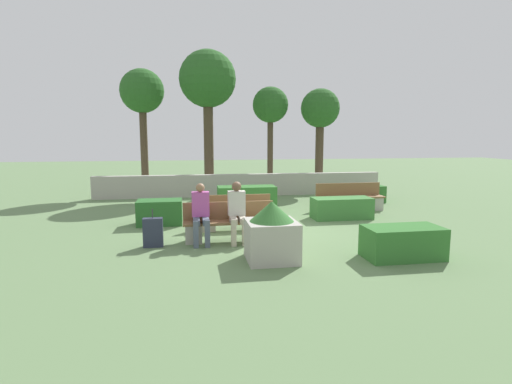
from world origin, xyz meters
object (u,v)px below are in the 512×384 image
(bench_left_side, at_px, (235,216))
(person_seated_man, at_px, (201,211))
(tree_center_right, at_px, (270,107))
(person_seated_woman, at_px, (237,209))
(tree_rightmost, at_px, (320,112))
(bench_front, at_px, (230,226))
(tree_leftmost, at_px, (142,94))
(planter_corner_left, at_px, (272,232))
(tree_center_left, at_px, (208,82))
(bench_right_side, at_px, (350,200))
(suitcase, at_px, (153,232))

(bench_left_side, bearing_deg, person_seated_man, -123.14)
(tree_center_right, bearing_deg, bench_left_side, -108.07)
(person_seated_woman, height_order, tree_rightmost, tree_rightmost)
(bench_front, relative_size, tree_leftmost, 0.41)
(person_seated_man, xyz_separation_m, tree_rightmost, (5.34, 7.99, 2.65))
(planter_corner_left, xyz_separation_m, tree_center_left, (-0.69, 9.35, 3.95))
(bench_right_side, relative_size, person_seated_man, 1.63)
(bench_left_side, height_order, tree_center_left, tree_center_left)
(bench_left_side, distance_m, person_seated_woman, 1.28)
(tree_leftmost, bearing_deg, suitcase, -83.19)
(bench_front, relative_size, person_seated_woman, 1.54)
(bench_left_side, distance_m, tree_center_left, 7.89)
(bench_right_side, height_order, suitcase, bench_right_side)
(bench_right_side, distance_m, person_seated_woman, 5.12)
(bench_front, bearing_deg, tree_center_right, 72.48)
(bench_left_side, relative_size, suitcase, 2.26)
(person_seated_man, bearing_deg, person_seated_woman, 0.27)
(tree_leftmost, bearing_deg, bench_left_side, -67.86)
(bench_right_side, relative_size, planter_corner_left, 1.88)
(bench_front, height_order, tree_leftmost, tree_leftmost)
(bench_front, relative_size, person_seated_man, 1.57)
(bench_left_side, distance_m, suitcase, 2.33)
(planter_corner_left, relative_size, tree_center_left, 0.20)
(tree_center_right, relative_size, tree_rightmost, 1.02)
(person_seated_woman, bearing_deg, planter_corner_left, -71.71)
(person_seated_woman, distance_m, tree_center_right, 9.33)
(bench_front, xyz_separation_m, bench_right_side, (4.14, 3.05, 0.00))
(bench_front, relative_size, tree_center_left, 0.36)
(person_seated_woman, relative_size, tree_rightmost, 0.31)
(person_seated_man, relative_size, person_seated_woman, 0.98)
(planter_corner_left, height_order, tree_rightmost, tree_rightmost)
(bench_front, distance_m, tree_center_right, 9.37)
(person_seated_man, xyz_separation_m, person_seated_woman, (0.80, 0.00, 0.02))
(bench_right_side, bearing_deg, bench_left_side, -149.73)
(tree_center_left, height_order, tree_center_right, tree_center_left)
(bench_front, xyz_separation_m, suitcase, (-1.66, -0.26, -0.03))
(tree_leftmost, distance_m, tree_rightmost, 7.42)
(person_seated_man, height_order, planter_corner_left, person_seated_man)
(tree_rightmost, bearing_deg, bench_front, -120.95)
(planter_corner_left, distance_m, tree_rightmost, 10.65)
(person_seated_man, relative_size, tree_rightmost, 0.30)
(planter_corner_left, bearing_deg, tree_rightmost, 66.67)
(person_seated_woman, xyz_separation_m, tree_center_right, (2.49, 8.53, 2.83))
(person_seated_woman, xyz_separation_m, tree_center_left, (-0.21, 7.91, 3.75))
(person_seated_man, bearing_deg, bench_left_side, 53.53)
(bench_front, relative_size, bench_right_side, 0.96)
(tree_rightmost, bearing_deg, person_seated_woman, -119.63)
(bench_left_side, xyz_separation_m, planter_corner_left, (0.38, -2.65, 0.21))
(bench_front, xyz_separation_m, tree_center_left, (-0.05, 7.77, 4.15))
(bench_right_side, bearing_deg, person_seated_woman, -138.02)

